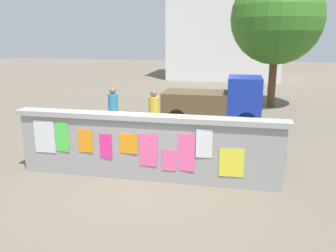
{
  "coord_description": "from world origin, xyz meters",
  "views": [
    {
      "loc": [
        2.09,
        -7.54,
        3.38
      ],
      "look_at": [
        0.21,
        1.5,
        0.93
      ],
      "focal_mm": 37.51,
      "sensor_mm": 36.0,
      "label": 1
    }
  ],
  "objects_px": {
    "person_walking": "(154,109)",
    "person_bystander": "(113,106)",
    "bicycle_near": "(253,151)",
    "auto_rickshaw_truck": "(217,102)",
    "tree_roadside": "(277,19)",
    "motorcycle": "(99,140)"
  },
  "relations": [
    {
      "from": "motorcycle",
      "to": "person_walking",
      "type": "bearing_deg",
      "value": 59.96
    },
    {
      "from": "person_bystander",
      "to": "tree_roadside",
      "type": "relative_size",
      "value": 0.27
    },
    {
      "from": "auto_rickshaw_truck",
      "to": "motorcycle",
      "type": "distance_m",
      "value": 5.14
    },
    {
      "from": "motorcycle",
      "to": "person_walking",
      "type": "xyz_separation_m",
      "value": [
        1.12,
        1.94,
        0.52
      ]
    },
    {
      "from": "person_walking",
      "to": "tree_roadside",
      "type": "distance_m",
      "value": 8.09
    },
    {
      "from": "bicycle_near",
      "to": "person_walking",
      "type": "relative_size",
      "value": 1.05
    },
    {
      "from": "auto_rickshaw_truck",
      "to": "person_walking",
      "type": "distance_m",
      "value": 2.9
    },
    {
      "from": "auto_rickshaw_truck",
      "to": "person_bystander",
      "type": "bearing_deg",
      "value": -149.53
    },
    {
      "from": "auto_rickshaw_truck",
      "to": "motorcycle",
      "type": "height_order",
      "value": "auto_rickshaw_truck"
    },
    {
      "from": "auto_rickshaw_truck",
      "to": "bicycle_near",
      "type": "xyz_separation_m",
      "value": [
        1.24,
        -3.96,
        -0.54
      ]
    },
    {
      "from": "auto_rickshaw_truck",
      "to": "tree_roadside",
      "type": "distance_m",
      "value": 5.59
    },
    {
      "from": "motorcycle",
      "to": "person_walking",
      "type": "relative_size",
      "value": 1.16
    },
    {
      "from": "motorcycle",
      "to": "person_walking",
      "type": "distance_m",
      "value": 2.3
    },
    {
      "from": "motorcycle",
      "to": "person_bystander",
      "type": "xyz_separation_m",
      "value": [
        -0.35,
        2.16,
        0.52
      ]
    },
    {
      "from": "auto_rickshaw_truck",
      "to": "person_walking",
      "type": "height_order",
      "value": "auto_rickshaw_truck"
    },
    {
      "from": "auto_rickshaw_truck",
      "to": "motorcycle",
      "type": "relative_size",
      "value": 1.93
    },
    {
      "from": "auto_rickshaw_truck",
      "to": "bicycle_near",
      "type": "bearing_deg",
      "value": -72.63
    },
    {
      "from": "bicycle_near",
      "to": "tree_roadside",
      "type": "bearing_deg",
      "value": 82.62
    },
    {
      "from": "bicycle_near",
      "to": "motorcycle",
      "type": "bearing_deg",
      "value": -177.61
    },
    {
      "from": "bicycle_near",
      "to": "person_bystander",
      "type": "distance_m",
      "value": 5.05
    },
    {
      "from": "person_walking",
      "to": "person_bystander",
      "type": "height_order",
      "value": "same"
    },
    {
      "from": "person_bystander",
      "to": "bicycle_near",
      "type": "bearing_deg",
      "value": -23.31
    }
  ]
}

